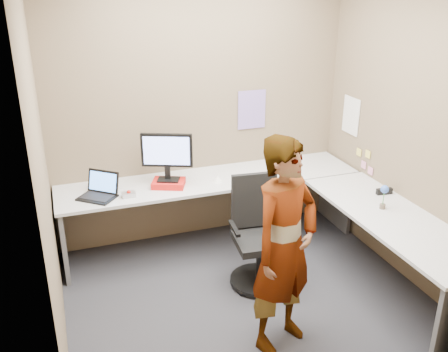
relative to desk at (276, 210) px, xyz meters
name	(u,v)px	position (x,y,z in m)	size (l,w,h in m)	color
ground	(246,297)	(-0.44, -0.39, -0.59)	(3.00, 3.00, 0.00)	#27262B
wall_back	(200,109)	(-0.44, 0.91, 0.76)	(3.00, 3.00, 0.00)	brown
wall_right	(411,130)	(1.06, -0.39, 0.76)	(2.70, 2.70, 0.00)	brown
wall_left	(43,174)	(-1.94, -0.39, 0.76)	(2.70, 2.70, 0.00)	brown
desk	(276,210)	(0.00, 0.00, 0.00)	(2.98, 2.58, 0.73)	silver
paper_ream	(169,183)	(-0.87, 0.54, 0.17)	(0.30, 0.22, 0.06)	red
monitor	(167,153)	(-0.87, 0.56, 0.47)	(0.45, 0.23, 0.45)	black
laptop	(100,191)	(-1.51, 0.52, 0.20)	(0.41, 0.40, 0.22)	black
trackball_mouse	(129,194)	(-1.27, 0.42, 0.17)	(0.12, 0.08, 0.07)	#B7B7BC
origami	(218,179)	(-0.40, 0.49, 0.17)	(0.10, 0.10, 0.06)	white
stapler	(384,191)	(0.94, -0.29, 0.17)	(0.15, 0.04, 0.06)	black
flower	(384,193)	(0.74, -0.54, 0.28)	(0.07, 0.07, 0.22)	brown
calendar_purple	(252,110)	(0.11, 0.90, 0.71)	(0.30, 0.01, 0.40)	#846BB7
calendar_white	(351,116)	(1.05, 0.51, 0.66)	(0.01, 0.28, 0.38)	white
sticky_note_a	(368,154)	(1.05, 0.16, 0.36)	(0.01, 0.07, 0.07)	#F2E059
sticky_note_b	(364,165)	(1.05, 0.21, 0.23)	(0.01, 0.07, 0.07)	pink
sticky_note_c	(370,171)	(1.05, 0.09, 0.21)	(0.01, 0.07, 0.07)	pink
sticky_note_d	(359,152)	(1.05, 0.31, 0.33)	(0.01, 0.07, 0.07)	#F2E059
office_chair	(258,242)	(-0.25, -0.18, -0.19)	(0.52, 0.52, 0.97)	black
person	(284,246)	(-0.40, -0.97, 0.22)	(0.59, 0.39, 1.62)	#999399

